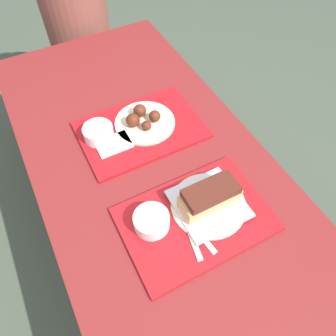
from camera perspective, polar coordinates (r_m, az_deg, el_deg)
name	(u,v)px	position (r m, az deg, el deg)	size (l,w,h in m)	color
ground_plane	(165,262)	(1.74, -0.48, -16.03)	(12.00, 12.00, 0.00)	#424C3D
picnic_table	(164,197)	(1.16, -0.70, -5.07)	(0.78, 1.88, 0.73)	maroon
picnic_bench_far	(76,74)	(2.13, -15.66, 15.51)	(0.74, 0.28, 0.45)	maroon
tray_near	(195,219)	(1.02, 4.76, -8.81)	(0.45, 0.31, 0.01)	#B21419
tray_far	(141,129)	(1.24, -4.78, 6.71)	(0.45, 0.31, 0.01)	#B21419
bowl_coleslaw_near	(152,221)	(0.98, -2.88, -9.13)	(0.11, 0.11, 0.05)	white
brisket_sandwich_plate	(209,200)	(1.01, 7.22, -5.49)	(0.24, 0.24, 0.10)	beige
plastic_fork_near	(191,234)	(0.99, 3.98, -11.41)	(0.05, 0.17, 0.00)	white
plastic_knife_near	(197,231)	(0.99, 5.09, -10.85)	(0.04, 0.17, 0.00)	white
condiment_packet	(189,198)	(1.04, 3.62, -5.23)	(0.04, 0.03, 0.01)	#A59E93
bowl_coleslaw_far	(98,132)	(1.20, -12.05, 6.13)	(0.11, 0.11, 0.05)	white
wings_plate_far	(143,120)	(1.24, -4.33, 8.35)	(0.23, 0.23, 0.06)	beige
napkin_far	(114,144)	(1.19, -9.45, 4.12)	(0.12, 0.09, 0.01)	white
person_seated_across	(75,11)	(1.95, -15.97, 24.76)	(0.34, 0.34, 0.70)	brown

